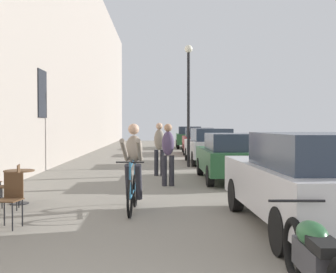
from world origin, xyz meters
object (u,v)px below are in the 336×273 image
at_px(cafe_chair_far_toward_wall, 13,184).
at_px(parked_car_third, 209,145).
at_px(cafe_chair_mid_toward_street, 11,196).
at_px(pedestrian_near, 168,151).
at_px(pedestrian_mid, 159,146).
at_px(parked_motorcycle, 316,259).
at_px(parked_car_nearest, 307,180).
at_px(parked_car_fourth, 198,140).
at_px(cafe_table_far, 19,180).
at_px(parked_car_second, 230,156).
at_px(cyclist_on_bicycle, 133,169).
at_px(street_lamp, 189,90).
at_px(parked_car_fifth, 189,137).

relative_size(cafe_chair_far_toward_wall, parked_car_third, 0.20).
relative_size(cafe_chair_mid_toward_street, pedestrian_near, 0.52).
xyz_separation_m(pedestrian_mid, parked_motorcycle, (1.43, -10.22, -0.59)).
relative_size(parked_car_nearest, parked_car_fourth, 1.02).
xyz_separation_m(cafe_table_far, cafe_chair_far_toward_wall, (0.07, -0.61, -0.00)).
relative_size(cafe_chair_far_toward_wall, parked_motorcycle, 0.41).
bearing_deg(parked_car_nearest, parked_car_second, 91.85).
distance_m(cafe_chair_mid_toward_street, cafe_chair_far_toward_wall, 1.57).
relative_size(cafe_chair_far_toward_wall, pedestrian_near, 0.52).
distance_m(cafe_table_far, cafe_chair_far_toward_wall, 0.61).
distance_m(cyclist_on_bicycle, street_lamp, 9.33).
distance_m(cafe_table_far, parked_motorcycle, 6.85).
height_order(cafe_chair_mid_toward_street, parked_car_third, parked_car_third).
bearing_deg(pedestrian_near, cafe_chair_far_toward_wall, -134.49).
xyz_separation_m(cafe_chair_mid_toward_street, cafe_table_far, (-0.53, 2.11, 0.00)).
bearing_deg(parked_car_fourth, parked_car_nearest, -89.98).
relative_size(parked_car_second, parked_car_fifth, 0.90).
height_order(cafe_table_far, parked_car_third, parked_car_third).
bearing_deg(cafe_chair_mid_toward_street, parked_car_fourth, 74.97).
bearing_deg(parked_car_nearest, parked_car_fourth, 90.02).
height_order(cyclist_on_bicycle, parked_car_nearest, cyclist_on_bicycle).
xyz_separation_m(pedestrian_near, parked_car_nearest, (2.10, -5.04, -0.16)).
distance_m(cafe_chair_mid_toward_street, parked_car_fourth, 18.55).
relative_size(pedestrian_mid, parked_motorcycle, 0.82).
xyz_separation_m(parked_car_fourth, parked_motorcycle, (-0.89, -21.01, -0.39)).
height_order(street_lamp, parked_car_fifth, street_lamp).
height_order(cafe_table_far, cafe_chair_far_toward_wall, cafe_chair_far_toward_wall).
bearing_deg(cafe_table_far, cafe_chair_mid_toward_street, -75.92).
height_order(pedestrian_mid, street_lamp, street_lamp).
bearing_deg(parked_car_fifth, cafe_table_far, -103.37).
bearing_deg(parked_car_nearest, parked_motorcycle, -107.87).
relative_size(pedestrian_near, parked_car_second, 0.43).
bearing_deg(parked_car_second, parked_car_fourth, 89.09).
bearing_deg(pedestrian_near, parked_car_fourth, 80.96).
bearing_deg(pedestrian_near, parked_car_nearest, -67.34).
bearing_deg(parked_car_nearest, pedestrian_mid, 107.41).
relative_size(cafe_chair_mid_toward_street, cafe_chair_far_toward_wall, 1.00).
height_order(cafe_chair_mid_toward_street, pedestrian_mid, pedestrian_mid).
bearing_deg(parked_car_third, parked_car_fifth, 89.78).
bearing_deg(parked_car_fourth, cafe_chair_mid_toward_street, -105.03).
bearing_deg(cyclist_on_bicycle, street_lamp, 78.91).
height_order(cyclist_on_bicycle, pedestrian_mid, pedestrian_mid).
relative_size(pedestrian_mid, parked_car_fourth, 0.40).
distance_m(street_lamp, parked_car_fourth, 8.09).
bearing_deg(cafe_table_far, parked_car_fourth, 71.32).
xyz_separation_m(pedestrian_mid, street_lamp, (1.20, 3.12, 2.12)).
bearing_deg(cafe_chair_far_toward_wall, cyclist_on_bicycle, -3.16).
height_order(cafe_chair_mid_toward_street, cafe_table_far, cafe_chair_mid_toward_street).
relative_size(cyclist_on_bicycle, parked_motorcycle, 0.82).
bearing_deg(parked_car_fifth, street_lamp, -94.33).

